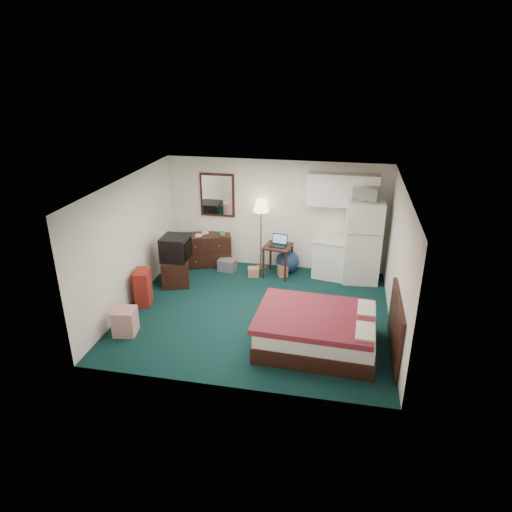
% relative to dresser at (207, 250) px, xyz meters
% --- Properties ---
extents(floor, '(5.00, 4.50, 0.01)m').
position_rel_dresser_xyz_m(floor, '(1.57, -1.98, -0.38)').
color(floor, black).
rests_on(floor, ground).
extents(ceiling, '(5.00, 4.50, 0.01)m').
position_rel_dresser_xyz_m(ceiling, '(1.57, -1.98, 2.12)').
color(ceiling, white).
rests_on(ceiling, walls).
extents(walls, '(5.01, 4.51, 2.50)m').
position_rel_dresser_xyz_m(walls, '(1.57, -1.98, 0.87)').
color(walls, white).
rests_on(walls, floor).
extents(mirror, '(0.80, 0.06, 1.00)m').
position_rel_dresser_xyz_m(mirror, '(0.22, 0.24, 1.27)').
color(mirror, white).
rests_on(mirror, walls).
extents(upper_cabinets, '(1.50, 0.35, 0.70)m').
position_rel_dresser_xyz_m(upper_cabinets, '(3.02, 0.10, 1.57)').
color(upper_cabinets, white).
rests_on(upper_cabinets, walls).
extents(headboard, '(0.06, 1.56, 1.00)m').
position_rel_dresser_xyz_m(headboard, '(4.03, -2.92, 0.17)').
color(headboard, black).
rests_on(headboard, walls).
extents(dresser, '(1.20, 0.82, 0.75)m').
position_rel_dresser_xyz_m(dresser, '(0.00, 0.00, 0.00)').
color(dresser, black).
rests_on(dresser, floor).
extents(floor_lamp, '(0.44, 0.44, 1.66)m').
position_rel_dresser_xyz_m(floor_lamp, '(1.27, 0.07, 0.45)').
color(floor_lamp, '#B2933F').
rests_on(floor_lamp, floor).
extents(desk, '(0.65, 0.65, 0.72)m').
position_rel_dresser_xyz_m(desk, '(1.72, -0.26, -0.02)').
color(desk, black).
rests_on(desk, floor).
extents(exercise_ball, '(0.58, 0.58, 0.53)m').
position_rel_dresser_xyz_m(exercise_ball, '(1.91, -0.02, -0.11)').
color(exercise_ball, navy).
rests_on(exercise_ball, floor).
extents(kitchen_counter, '(0.88, 0.73, 0.85)m').
position_rel_dresser_xyz_m(kitchen_counter, '(2.92, -0.07, 0.05)').
color(kitchen_counter, white).
rests_on(kitchen_counter, floor).
extents(fridge, '(0.80, 0.80, 1.82)m').
position_rel_dresser_xyz_m(fridge, '(3.52, -0.10, 0.53)').
color(fridge, silver).
rests_on(fridge, floor).
extents(bed, '(1.99, 1.59, 0.62)m').
position_rel_dresser_xyz_m(bed, '(2.79, -2.92, -0.07)').
color(bed, '#50121B').
rests_on(bed, floor).
extents(tv_stand, '(0.74, 0.77, 0.57)m').
position_rel_dresser_xyz_m(tv_stand, '(-0.38, -1.12, -0.09)').
color(tv_stand, black).
rests_on(tv_stand, floor).
extents(suitcase, '(0.37, 0.49, 0.72)m').
position_rel_dresser_xyz_m(suitcase, '(-0.69, -2.08, -0.02)').
color(suitcase, maroon).
rests_on(suitcase, floor).
extents(retail_box, '(0.44, 0.44, 0.48)m').
position_rel_dresser_xyz_m(retail_box, '(-0.55, -3.17, -0.14)').
color(retail_box, beige).
rests_on(retail_box, floor).
extents(file_bin, '(0.43, 0.35, 0.27)m').
position_rel_dresser_xyz_m(file_bin, '(0.54, -0.24, -0.24)').
color(file_bin, slate).
rests_on(file_bin, floor).
extents(cardboard_box_a, '(0.27, 0.24, 0.20)m').
position_rel_dresser_xyz_m(cardboard_box_a, '(1.20, -0.42, -0.27)').
color(cardboard_box_a, '#AD6D45').
rests_on(cardboard_box_a, floor).
extents(cardboard_box_b, '(0.27, 0.30, 0.24)m').
position_rel_dresser_xyz_m(cardboard_box_b, '(1.83, -0.26, -0.26)').
color(cardboard_box_b, '#AD6D45').
rests_on(cardboard_box_b, floor).
extents(laptop, '(0.39, 0.33, 0.24)m').
position_rel_dresser_xyz_m(laptop, '(1.72, -0.30, 0.46)').
color(laptop, black).
rests_on(laptop, desk).
extents(crt_tv, '(0.57, 0.61, 0.51)m').
position_rel_dresser_xyz_m(crt_tv, '(-0.35, -1.08, 0.45)').
color(crt_tv, black).
rests_on(crt_tv, tv_stand).
extents(microwave, '(0.55, 0.37, 0.35)m').
position_rel_dresser_xyz_m(microwave, '(3.50, -0.10, 1.62)').
color(microwave, silver).
rests_on(microwave, fridge).
extents(book_a, '(0.16, 0.03, 0.21)m').
position_rel_dresser_xyz_m(book_a, '(-0.23, -0.11, 0.48)').
color(book_a, '#AD6D45').
rests_on(book_a, dresser).
extents(book_b, '(0.16, 0.08, 0.21)m').
position_rel_dresser_xyz_m(book_b, '(-0.15, 0.08, 0.48)').
color(book_b, '#AD6D45').
rests_on(book_b, dresser).
extents(mug, '(0.14, 0.11, 0.13)m').
position_rel_dresser_xyz_m(mug, '(0.38, -0.02, 0.44)').
color(mug, '#4A9B3D').
rests_on(mug, dresser).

